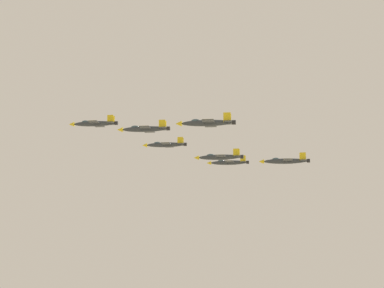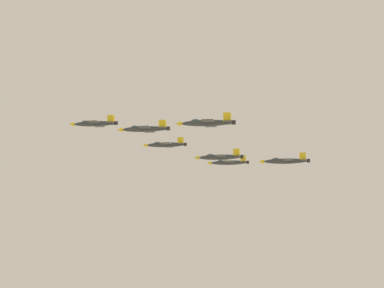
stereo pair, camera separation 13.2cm
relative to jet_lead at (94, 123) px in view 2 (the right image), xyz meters
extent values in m
ellipsoid|color=#2D3338|center=(-0.02, 0.01, -0.07)|extent=(12.32, 7.23, 1.66)
cone|color=gold|center=(6.43, -3.19, -0.07)|extent=(2.12, 2.00, 1.41)
ellipsoid|color=#334751|center=(2.53, -1.25, 0.55)|extent=(2.54, 2.10, 0.97)
cube|color=#2D3338|center=(-0.60, 0.30, -0.16)|extent=(6.75, 9.59, 0.17)
cube|color=gold|center=(1.24, 4.02, -0.12)|extent=(2.67, 1.76, 0.20)
cube|color=gold|center=(-2.45, -3.43, -0.12)|extent=(2.67, 1.76, 0.20)
cube|color=#2D3338|center=(-4.89, 2.42, -0.07)|extent=(3.79, 4.87, 0.17)
cube|color=gold|center=(-4.29, 3.05, 1.13)|extent=(1.75, 1.02, 2.40)
cube|color=gold|center=(-5.03, 1.56, 1.13)|extent=(1.75, 1.02, 2.40)
cylinder|color=black|center=(-6.15, 3.04, -0.07)|extent=(1.34, 1.45, 1.16)
ellipsoid|color=#2D3338|center=(-9.77, 23.14, -5.49)|extent=(11.93, 7.03, 1.61)
cone|color=gold|center=(-3.53, 20.02, -5.49)|extent=(2.05, 1.94, 1.37)
ellipsoid|color=#334751|center=(-7.31, 21.91, -4.89)|extent=(2.46, 2.04, 0.94)
cube|color=#2D3338|center=(-10.33, 23.42, -5.58)|extent=(6.56, 9.29, 0.16)
cube|color=gold|center=(-8.54, 27.02, -5.54)|extent=(2.59, 1.71, 0.19)
cube|color=gold|center=(-12.13, 19.81, -5.54)|extent=(2.59, 1.71, 0.19)
cube|color=#2D3338|center=(-14.48, 25.49, -5.49)|extent=(3.68, 4.72, 0.16)
cube|color=gold|center=(-13.90, 26.09, -4.33)|extent=(1.70, 0.99, 2.33)
cube|color=gold|center=(-14.62, 24.65, -4.33)|extent=(1.70, 0.99, 2.33)
cylinder|color=black|center=(-15.70, 26.09, -5.49)|extent=(1.30, 1.41, 1.13)
ellipsoid|color=#2D3338|center=(-24.42, -5.89, -4.23)|extent=(11.74, 6.97, 1.59)
cone|color=gold|center=(-18.28, -8.98, -4.23)|extent=(2.02, 1.92, 1.35)
ellipsoid|color=#334751|center=(-21.99, -7.11, -3.64)|extent=(2.43, 2.02, 0.93)
cube|color=#2D3338|center=(-24.97, -5.61, -4.32)|extent=(6.49, 9.14, 0.16)
cube|color=gold|center=(-23.18, -2.07, -4.27)|extent=(2.55, 1.69, 0.19)
cube|color=gold|center=(-26.75, -9.15, -4.27)|extent=(2.55, 1.69, 0.19)
cube|color=#2D3338|center=(-29.05, -3.55, -4.23)|extent=(3.64, 4.65, 0.16)
cube|color=gold|center=(-28.47, -2.96, -3.08)|extent=(1.67, 0.98, 2.29)
cube|color=gold|center=(-29.18, -4.37, -3.08)|extent=(1.67, 0.98, 2.29)
cylinder|color=black|center=(-30.24, -2.95, -4.23)|extent=(1.29, 1.39, 1.11)
ellipsoid|color=#2D3338|center=(-19.52, 46.26, -7.71)|extent=(12.13, 6.98, 1.63)
cone|color=gold|center=(-13.16, 43.20, -7.71)|extent=(2.07, 1.96, 1.39)
ellipsoid|color=#334751|center=(-17.01, 45.05, -7.10)|extent=(2.49, 2.05, 0.95)
cube|color=#2D3338|center=(-20.09, 46.54, -7.80)|extent=(6.54, 9.42, 0.16)
cube|color=gold|center=(-18.32, 50.21, -7.76)|extent=(2.62, 1.70, 0.20)
cube|color=gold|center=(-21.87, 42.87, -7.76)|extent=(2.62, 1.70, 0.20)
cube|color=#2D3338|center=(-24.32, 48.58, -7.71)|extent=(3.68, 4.78, 0.16)
cube|color=gold|center=(-23.74, 49.20, -6.54)|extent=(1.73, 0.98, 2.35)
cube|color=gold|center=(-24.45, 47.73, -6.54)|extent=(1.73, 0.98, 2.35)
cylinder|color=black|center=(-25.56, 49.18, -7.71)|extent=(1.31, 1.42, 1.14)
ellipsoid|color=#2D3338|center=(-48.81, -11.78, -8.06)|extent=(11.69, 6.94, 1.58)
cone|color=gold|center=(-42.69, -14.87, -8.06)|extent=(2.02, 1.91, 1.34)
ellipsoid|color=#334751|center=(-46.40, -13.00, -7.47)|extent=(2.42, 2.01, 0.92)
cube|color=#2D3338|center=(-49.36, -11.51, -8.15)|extent=(6.46, 9.11, 0.16)
cube|color=gold|center=(-47.58, -7.98, -8.10)|extent=(2.54, 1.69, 0.19)
cube|color=gold|center=(-51.14, -15.04, -8.10)|extent=(2.54, 1.69, 0.19)
cube|color=#2D3338|center=(-53.43, -9.46, -8.06)|extent=(3.62, 4.63, 0.16)
cube|color=gold|center=(-52.85, -8.87, -6.92)|extent=(1.66, 0.98, 2.28)
cube|color=gold|center=(-53.56, -10.28, -6.92)|extent=(1.66, 0.98, 2.28)
cylinder|color=black|center=(-54.62, -8.86, -8.06)|extent=(1.28, 1.38, 1.11)
ellipsoid|color=#2D3338|center=(-34.17, 17.24, -11.22)|extent=(11.75, 7.22, 1.60)
cone|color=gold|center=(-28.04, 14.01, -11.22)|extent=(2.05, 1.95, 1.36)
ellipsoid|color=#334751|center=(-31.75, 15.96, -10.62)|extent=(2.45, 2.06, 0.93)
cube|color=#2D3338|center=(-34.72, 17.53, -11.31)|extent=(6.66, 9.19, 0.16)
cube|color=gold|center=(-32.85, 21.07, -11.27)|extent=(2.55, 1.74, 0.19)
cube|color=gold|center=(-36.58, 13.99, -11.27)|extent=(2.55, 1.74, 0.19)
cube|color=#2D3338|center=(-38.79, 19.68, -11.22)|extent=(3.72, 4.69, 0.16)
cube|color=gold|center=(-38.20, 20.27, -10.07)|extent=(1.67, 1.02, 2.31)
cube|color=gold|center=(-38.94, 18.85, -10.07)|extent=(1.67, 1.02, 2.31)
cylinder|color=black|center=(-39.99, 20.31, -11.22)|extent=(1.31, 1.40, 1.12)
ellipsoid|color=#2D3338|center=(-51.24, 25.85, -12.78)|extent=(11.84, 6.99, 1.60)
cone|color=gold|center=(-45.04, 22.76, -12.78)|extent=(2.04, 1.93, 1.36)
ellipsoid|color=#334751|center=(-48.79, 24.63, -12.18)|extent=(2.44, 2.03, 0.93)
cube|color=#2D3338|center=(-51.80, 26.13, -12.87)|extent=(6.51, 9.22, 0.16)
cube|color=gold|center=(-50.01, 29.71, -12.82)|extent=(2.57, 1.70, 0.19)
cube|color=gold|center=(-53.58, 22.55, -12.82)|extent=(2.57, 1.70, 0.19)
cube|color=#2D3338|center=(-55.92, 28.19, -12.78)|extent=(3.65, 4.69, 0.16)
cube|color=gold|center=(-55.34, 28.79, -11.62)|extent=(1.69, 0.98, 2.31)
cube|color=gold|center=(-56.05, 27.36, -11.62)|extent=(1.69, 0.98, 2.31)
cylinder|color=black|center=(-57.12, 28.79, -12.78)|extent=(1.29, 1.40, 1.12)
camera|label=1|loc=(36.04, 197.26, -41.46)|focal=62.29mm
camera|label=2|loc=(35.91, 197.30, -41.46)|focal=62.29mm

